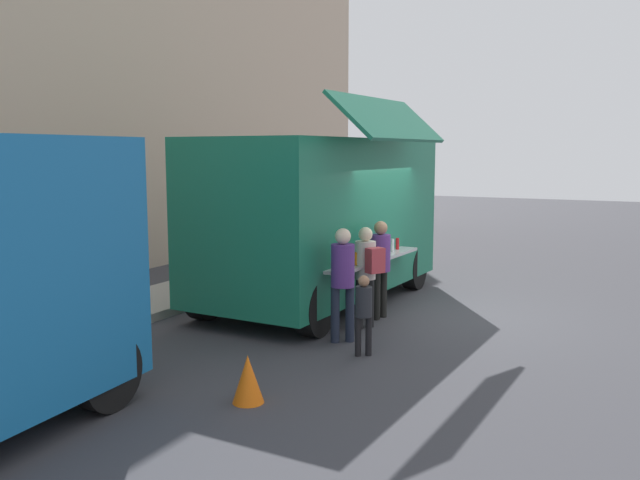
{
  "coord_description": "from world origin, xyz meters",
  "views": [
    {
      "loc": [
        -11.05,
        -3.41,
        2.82
      ],
      "look_at": [
        -0.91,
        1.67,
        1.3
      ],
      "focal_mm": 37.59,
      "sensor_mm": 36.0,
      "label": 1
    }
  ],
  "objects_px": {
    "customer_front_ordering": "(380,261)",
    "customer_rear_waiting": "(343,275)",
    "customer_mid_with_backpack": "(367,267)",
    "traffic_cone_orange": "(248,379)",
    "food_truck_main": "(321,215)",
    "trash_bin": "(314,240)",
    "child_near_queue": "(364,308)"
  },
  "relations": [
    {
      "from": "traffic_cone_orange",
      "to": "customer_front_ordering",
      "type": "relative_size",
      "value": 0.33
    },
    {
      "from": "food_truck_main",
      "to": "customer_rear_waiting",
      "type": "relative_size",
      "value": 3.29
    },
    {
      "from": "traffic_cone_orange",
      "to": "child_near_queue",
      "type": "xyz_separation_m",
      "value": [
        2.18,
        -0.48,
        0.4
      ]
    },
    {
      "from": "trash_bin",
      "to": "child_near_queue",
      "type": "bearing_deg",
      "value": -148.11
    },
    {
      "from": "customer_mid_with_backpack",
      "to": "customer_front_ordering",
      "type": "bearing_deg",
      "value": -56.32
    },
    {
      "from": "traffic_cone_orange",
      "to": "customer_rear_waiting",
      "type": "bearing_deg",
      "value": 1.32
    },
    {
      "from": "customer_front_ordering",
      "to": "child_near_queue",
      "type": "bearing_deg",
      "value": 115.08
    },
    {
      "from": "food_truck_main",
      "to": "customer_mid_with_backpack",
      "type": "distance_m",
      "value": 2.06
    },
    {
      "from": "customer_mid_with_backpack",
      "to": "customer_rear_waiting",
      "type": "distance_m",
      "value": 0.87
    },
    {
      "from": "food_truck_main",
      "to": "customer_rear_waiting",
      "type": "height_order",
      "value": "food_truck_main"
    },
    {
      "from": "customer_mid_with_backpack",
      "to": "customer_rear_waiting",
      "type": "xyz_separation_m",
      "value": [
        -0.86,
        0.02,
        0.02
      ]
    },
    {
      "from": "traffic_cone_orange",
      "to": "child_near_queue",
      "type": "height_order",
      "value": "child_near_queue"
    },
    {
      "from": "traffic_cone_orange",
      "to": "customer_rear_waiting",
      "type": "relative_size",
      "value": 0.32
    },
    {
      "from": "traffic_cone_orange",
      "to": "customer_mid_with_backpack",
      "type": "bearing_deg",
      "value": 0.68
    },
    {
      "from": "customer_rear_waiting",
      "to": "traffic_cone_orange",
      "type": "bearing_deg",
      "value": 142.23
    },
    {
      "from": "food_truck_main",
      "to": "child_near_queue",
      "type": "height_order",
      "value": "food_truck_main"
    },
    {
      "from": "food_truck_main",
      "to": "customer_front_ordering",
      "type": "height_order",
      "value": "food_truck_main"
    },
    {
      "from": "food_truck_main",
      "to": "customer_rear_waiting",
      "type": "xyz_separation_m",
      "value": [
        -2.17,
        -1.44,
        -0.63
      ]
    },
    {
      "from": "customer_front_ordering",
      "to": "customer_rear_waiting",
      "type": "height_order",
      "value": "customer_rear_waiting"
    },
    {
      "from": "food_truck_main",
      "to": "trash_bin",
      "type": "relative_size",
      "value": 5.35
    },
    {
      "from": "traffic_cone_orange",
      "to": "customer_front_ordering",
      "type": "xyz_separation_m",
      "value": [
        4.24,
        0.09,
        0.71
      ]
    },
    {
      "from": "customer_mid_with_backpack",
      "to": "child_near_queue",
      "type": "height_order",
      "value": "customer_mid_with_backpack"
    },
    {
      "from": "food_truck_main",
      "to": "trash_bin",
      "type": "bearing_deg",
      "value": 31.47
    },
    {
      "from": "child_near_queue",
      "to": "trash_bin",
      "type": "bearing_deg",
      "value": -5.09
    },
    {
      "from": "traffic_cone_orange",
      "to": "trash_bin",
      "type": "relative_size",
      "value": 0.53
    },
    {
      "from": "trash_bin",
      "to": "customer_mid_with_backpack",
      "type": "height_order",
      "value": "customer_mid_with_backpack"
    },
    {
      "from": "trash_bin",
      "to": "customer_rear_waiting",
      "type": "relative_size",
      "value": 0.62
    },
    {
      "from": "customer_rear_waiting",
      "to": "trash_bin",
      "type": "bearing_deg",
      "value": -8.75
    },
    {
      "from": "food_truck_main",
      "to": "traffic_cone_orange",
      "type": "xyz_separation_m",
      "value": [
        -4.84,
        -1.5,
        -1.37
      ]
    },
    {
      "from": "customer_mid_with_backpack",
      "to": "child_near_queue",
      "type": "bearing_deg",
      "value": 140.94
    },
    {
      "from": "food_truck_main",
      "to": "child_near_queue",
      "type": "distance_m",
      "value": 3.46
    },
    {
      "from": "customer_rear_waiting",
      "to": "child_near_queue",
      "type": "distance_m",
      "value": 0.8
    }
  ]
}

